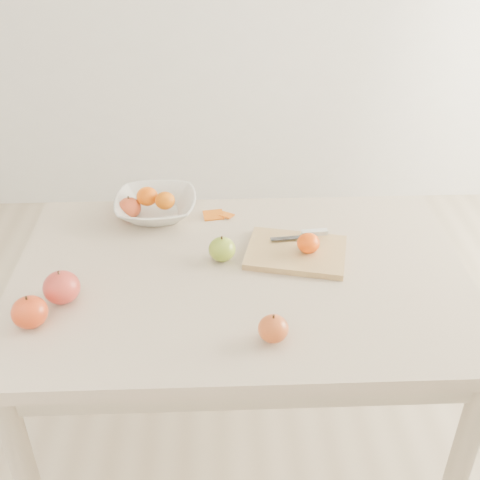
{
  "coord_description": "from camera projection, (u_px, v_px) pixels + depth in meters",
  "views": [
    {
      "loc": [
        -0.05,
        -1.28,
        1.68
      ],
      "look_at": [
        0.0,
        0.05,
        0.82
      ],
      "focal_mm": 45.0,
      "sensor_mm": 36.0,
      "label": 1
    }
  ],
  "objects": [
    {
      "name": "bowl_tangerine_far",
      "position": [
        165.0,
        201.0,
        1.79
      ],
      "size": [
        0.06,
        0.06,
        0.05
      ],
      "primitive_type": "ellipsoid",
      "color": "#D35D07",
      "rests_on": "fruit_bowl"
    },
    {
      "name": "apple_red_e",
      "position": [
        273.0,
        329.0,
        1.35
      ],
      "size": [
        0.07,
        0.07,
        0.06
      ],
      "primitive_type": "ellipsoid",
      "color": "maroon",
      "rests_on": "table"
    },
    {
      "name": "bowl_tangerine_near",
      "position": [
        147.0,
        196.0,
        1.81
      ],
      "size": [
        0.06,
        0.06,
        0.06
      ],
      "primitive_type": "ellipsoid",
      "color": "#DD5307",
      "rests_on": "fruit_bowl"
    },
    {
      "name": "orange_peel_a",
      "position": [
        213.0,
        216.0,
        1.82
      ],
      "size": [
        0.07,
        0.05,
        0.01
      ],
      "primitive_type": "cube",
      "rotation": [
        0.21,
        0.0,
        0.15
      ],
      "color": "#C4570D",
      "rests_on": "table"
    },
    {
      "name": "apple_green",
      "position": [
        222.0,
        249.0,
        1.62
      ],
      "size": [
        0.07,
        0.07,
        0.07
      ],
      "primitive_type": "ellipsoid",
      "color": "#638514",
      "rests_on": "table"
    },
    {
      "name": "board_tangerine",
      "position": [
        308.0,
        243.0,
        1.62
      ],
      "size": [
        0.06,
        0.06,
        0.05
      ],
      "primitive_type": "ellipsoid",
      "color": "#E83D08",
      "rests_on": "cutting_board"
    },
    {
      "name": "orange_peel_b",
      "position": [
        226.0,
        215.0,
        1.83
      ],
      "size": [
        0.06,
        0.05,
        0.01
      ],
      "primitive_type": "cube",
      "rotation": [
        -0.14,
        0.0,
        -0.55
      ],
      "color": "#D55F0F",
      "rests_on": "table"
    },
    {
      "name": "fruit_bowl",
      "position": [
        156.0,
        207.0,
        1.82
      ],
      "size": [
        0.25,
        0.25,
        0.06
      ],
      "primitive_type": "imported",
      "color": "silver",
      "rests_on": "table"
    },
    {
      "name": "apple_red_d",
      "position": [
        30.0,
        312.0,
        1.39
      ],
      "size": [
        0.08,
        0.08,
        0.08
      ],
      "primitive_type": "ellipsoid",
      "color": "#9C0D11",
      "rests_on": "table"
    },
    {
      "name": "cutting_board",
      "position": [
        296.0,
        252.0,
        1.65
      ],
      "size": [
        0.3,
        0.25,
        0.02
      ],
      "primitive_type": "cube",
      "rotation": [
        0.0,
        0.0,
        -0.23
      ],
      "color": "tan",
      "rests_on": "table"
    },
    {
      "name": "apple_red_b",
      "position": [
        62.0,
        287.0,
        1.46
      ],
      "size": [
        0.09,
        0.09,
        0.08
      ],
      "primitive_type": "ellipsoid",
      "color": "maroon",
      "rests_on": "table"
    },
    {
      "name": "ground",
      "position": [
        241.0,
        456.0,
        1.99
      ],
      "size": [
        3.5,
        3.5,
        0.0
      ],
      "primitive_type": "plane",
      "color": "#C6B293",
      "rests_on": "ground"
    },
    {
      "name": "table",
      "position": [
        241.0,
        302.0,
        1.64
      ],
      "size": [
        1.2,
        0.8,
        0.75
      ],
      "color": "beige",
      "rests_on": "ground"
    },
    {
      "name": "apple_red_a",
      "position": [
        129.0,
        208.0,
        1.81
      ],
      "size": [
        0.07,
        0.07,
        0.06
      ],
      "primitive_type": "ellipsoid",
      "color": "maroon",
      "rests_on": "table"
    },
    {
      "name": "paring_knife",
      "position": [
        310.0,
        233.0,
        1.7
      ],
      "size": [
        0.17,
        0.05,
        0.01
      ],
      "color": "silver",
      "rests_on": "cutting_board"
    }
  ]
}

